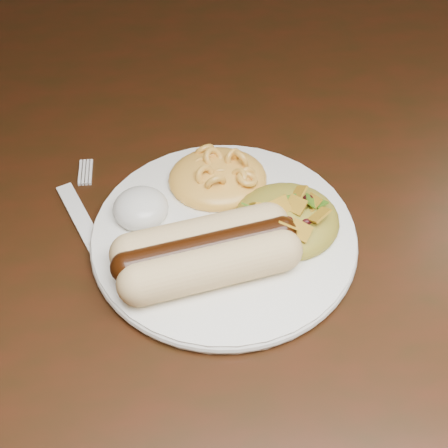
{
  "coord_description": "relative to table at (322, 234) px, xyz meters",
  "views": [
    {
      "loc": [
        -0.15,
        -0.44,
        1.18
      ],
      "look_at": [
        -0.12,
        -0.08,
        0.77
      ],
      "focal_mm": 50.0,
      "sensor_mm": 36.0,
      "label": 1
    }
  ],
  "objects": [
    {
      "name": "fork",
      "position": [
        -0.25,
        -0.04,
        0.09
      ],
      "size": [
        0.08,
        0.16,
        0.0
      ],
      "primitive_type": "cube",
      "rotation": [
        0.0,
        0.0,
        0.41
      ],
      "color": "white",
      "rests_on": "table"
    },
    {
      "name": "taco_salad",
      "position": [
        -0.06,
        -0.08,
        0.12
      ],
      "size": [
        0.09,
        0.09,
        0.04
      ],
      "rotation": [
        0.0,
        0.0,
        0.11
      ],
      "color": "orange",
      "rests_on": "plate"
    },
    {
      "name": "table",
      "position": [
        0.0,
        0.0,
        0.0
      ],
      "size": [
        1.6,
        0.9,
        0.75
      ],
      "color": "black",
      "rests_on": "floor"
    },
    {
      "name": "mac_and_cheese",
      "position": [
        -0.12,
        -0.01,
        0.12
      ],
      "size": [
        0.12,
        0.11,
        0.04
      ],
      "primitive_type": "ellipsoid",
      "rotation": [
        0.0,
        0.0,
        -0.36
      ],
      "color": "#F7C74D",
      "rests_on": "plate"
    },
    {
      "name": "sour_cream",
      "position": [
        -0.19,
        -0.05,
        0.12
      ],
      "size": [
        0.06,
        0.06,
        0.03
      ],
      "primitive_type": "ellipsoid",
      "rotation": [
        0.0,
        0.0,
        0.36
      ],
      "color": "white",
      "rests_on": "plate"
    },
    {
      "name": "hotdog",
      "position": [
        -0.14,
        -0.12,
        0.12
      ],
      "size": [
        0.14,
        0.09,
        0.04
      ],
      "rotation": [
        0.0,
        0.0,
        0.2
      ],
      "color": "#EFD083",
      "rests_on": "plate"
    },
    {
      "name": "plate",
      "position": [
        -0.12,
        -0.08,
        0.1
      ],
      "size": [
        0.29,
        0.29,
        0.01
      ],
      "primitive_type": "cylinder",
      "rotation": [
        0.0,
        0.0,
        -0.25
      ],
      "color": "white",
      "rests_on": "table"
    }
  ]
}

